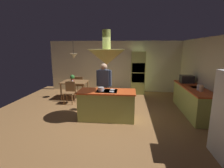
% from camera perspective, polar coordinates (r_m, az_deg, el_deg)
% --- Properties ---
extents(ground, '(8.16, 8.16, 0.00)m').
position_cam_1_polar(ground, '(5.67, -1.44, -10.77)').
color(ground, olive).
extents(wall_back, '(6.80, 0.10, 2.55)m').
position_cam_1_polar(wall_back, '(8.71, 1.37, 5.94)').
color(wall_back, beige).
rests_on(wall_back, ground).
extents(wall_right, '(0.10, 7.20, 2.55)m').
position_cam_1_polar(wall_right, '(6.22, 30.26, 1.87)').
color(wall_right, beige).
rests_on(wall_right, ground).
extents(kitchen_island, '(1.76, 0.79, 0.93)m').
position_cam_1_polar(kitchen_island, '(5.32, -1.73, -7.02)').
color(kitchen_island, '#A8B259').
rests_on(kitchen_island, ground).
extents(counter_run_right, '(0.73, 2.51, 0.91)m').
position_cam_1_polar(counter_run_right, '(6.42, 25.46, -4.83)').
color(counter_run_right, '#A8B259').
rests_on(counter_run_right, ground).
extents(oven_tower, '(0.66, 0.62, 2.05)m').
position_cam_1_polar(oven_tower, '(8.32, 8.73, 3.80)').
color(oven_tower, '#A8B259').
rests_on(oven_tower, ground).
extents(dining_table, '(1.09, 0.92, 0.76)m').
position_cam_1_polar(dining_table, '(7.62, -12.42, 0.13)').
color(dining_table, brown).
rests_on(dining_table, ground).
extents(person_at_island, '(0.53, 0.23, 1.69)m').
position_cam_1_polar(person_at_island, '(5.84, -2.70, -0.09)').
color(person_at_island, tan).
rests_on(person_at_island, ground).
extents(range_hood, '(1.10, 1.10, 1.00)m').
position_cam_1_polar(range_hood, '(5.03, -1.84, 9.38)').
color(range_hood, '#A8B259').
extents(pendant_light_over_table, '(0.32, 0.32, 0.82)m').
position_cam_1_polar(pendant_light_over_table, '(7.48, -12.84, 9.16)').
color(pendant_light_over_table, beige).
extents(chair_facing_island, '(0.40, 0.40, 0.87)m').
position_cam_1_polar(chair_facing_island, '(7.03, -14.08, -2.28)').
color(chair_facing_island, brown).
rests_on(chair_facing_island, ground).
extents(chair_by_back_wall, '(0.40, 0.40, 0.87)m').
position_cam_1_polar(chair_by_back_wall, '(8.29, -10.92, 0.02)').
color(chair_by_back_wall, brown).
rests_on(chair_by_back_wall, ground).
extents(potted_plant_on_table, '(0.20, 0.20, 0.30)m').
position_cam_1_polar(potted_plant_on_table, '(7.59, -13.22, 2.08)').
color(potted_plant_on_table, '#99382D').
rests_on(potted_plant_on_table, dining_table).
extents(cup_on_table, '(0.07, 0.07, 0.09)m').
position_cam_1_polar(cup_on_table, '(7.39, -13.18, 0.85)').
color(cup_on_table, white).
rests_on(cup_on_table, dining_table).
extents(canister_flour, '(0.13, 0.13, 0.20)m').
position_cam_1_polar(canister_flour, '(5.73, 27.94, -1.32)').
color(canister_flour, '#E0B78C').
rests_on(canister_flour, counter_run_right).
extents(canister_sugar, '(0.12, 0.12, 0.18)m').
position_cam_1_polar(canister_sugar, '(5.90, 27.29, -1.04)').
color(canister_sugar, silver).
rests_on(canister_sugar, counter_run_right).
extents(microwave_on_counter, '(0.46, 0.36, 0.28)m').
position_cam_1_polar(microwave_on_counter, '(6.97, 23.87, 1.53)').
color(microwave_on_counter, '#232326').
rests_on(microwave_on_counter, counter_run_right).
extents(cooking_pot_on_cooktop, '(0.18, 0.18, 0.12)m').
position_cam_1_polar(cooking_pot_on_cooktop, '(5.07, -3.76, -1.75)').
color(cooking_pot_on_cooktop, '#B2B2B7').
rests_on(cooking_pot_on_cooktop, kitchen_island).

